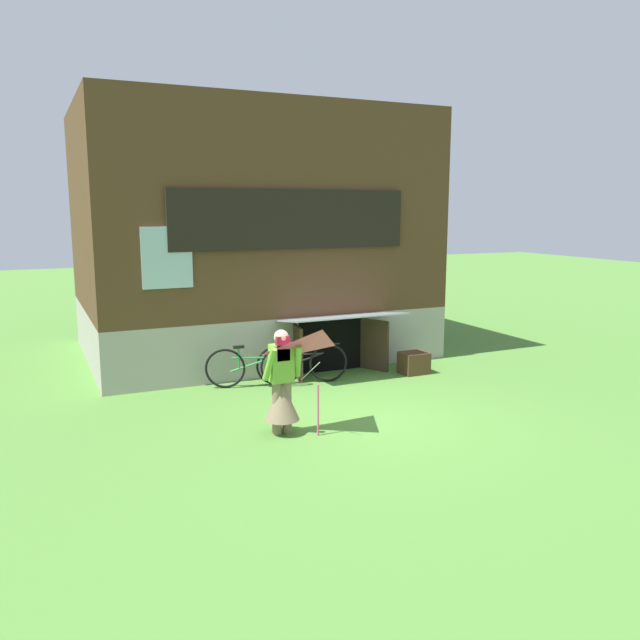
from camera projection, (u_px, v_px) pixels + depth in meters
name	position (u px, v px, depth m)	size (l,w,h in m)	color
ground_plane	(364.00, 419.00, 10.17)	(60.00, 60.00, 0.00)	#4C7F33
log_house	(248.00, 235.00, 14.77)	(7.30, 6.43, 5.40)	#9E998E
person	(282.00, 391.00, 9.40)	(0.61, 0.52, 1.57)	#7F6B51
kite	(322.00, 359.00, 8.94)	(0.97, 1.08, 1.48)	#E54C7F
bicycle_black	(302.00, 363.00, 12.19)	(1.73, 0.43, 0.80)	black
bicycle_green	(253.00, 367.00, 11.90)	(1.68, 0.63, 0.80)	black
wooden_crate	(414.00, 363.00, 12.96)	(0.53, 0.45, 0.43)	#4C331E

